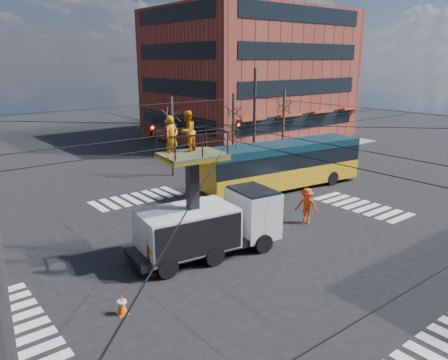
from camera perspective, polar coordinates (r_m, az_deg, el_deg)
ground at (r=20.94m, az=1.61°, el=-9.00°), size 120.00×120.00×0.00m
sidewalk_ne at (r=49.47m, az=4.59°, el=5.40°), size 18.00×18.00×0.12m
crosswalks at (r=20.93m, az=1.61°, el=-8.97°), size 22.40×22.40×0.02m
building_ne at (r=51.60m, az=3.26°, el=13.60°), size 20.06×16.06×14.00m
overhead_network at (r=19.81m, az=0.79°, el=2.69°), size 24.24×24.24×8.00m
tree_a at (r=33.21m, az=-6.84°, el=8.37°), size 2.00×2.00×6.00m
tree_b at (r=36.69m, az=1.24°, el=9.14°), size 2.00×2.00×6.00m
tree_c at (r=40.77m, az=7.84°, el=9.64°), size 2.00×2.00×6.00m
utility_truck at (r=19.71m, az=-1.99°, el=-3.96°), size 7.25×3.40×6.58m
city_bus at (r=30.23m, az=7.64°, el=2.05°), size 12.28×4.07×3.20m
traffic_cone at (r=16.32m, az=-13.18°, el=-15.56°), size 0.36×0.36×0.73m
worker_ground at (r=18.44m, az=-9.51°, el=-9.75°), size 0.71×1.11×1.76m
flagger at (r=24.17m, az=10.75°, el=-3.32°), size 1.16×1.47×1.99m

